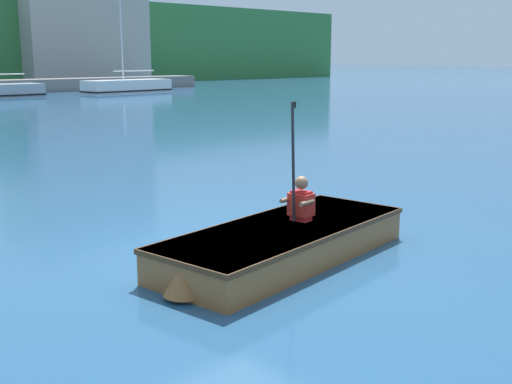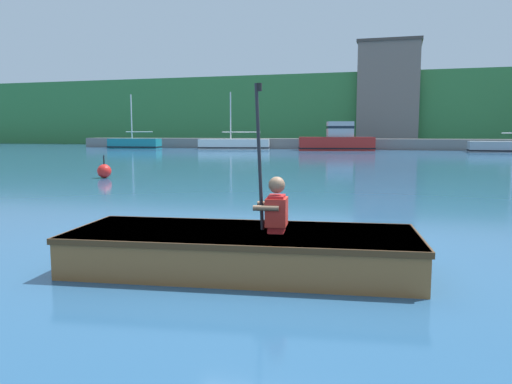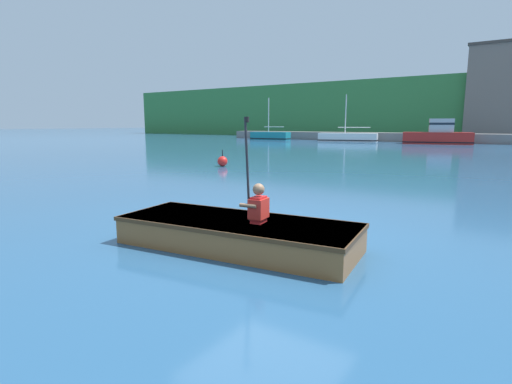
{
  "view_description": "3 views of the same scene",
  "coord_description": "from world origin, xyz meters",
  "views": [
    {
      "loc": [
        -5.43,
        -6.19,
        2.45
      ],
      "look_at": [
        0.03,
        -0.41,
        0.77
      ],
      "focal_mm": 45.0,
      "sensor_mm": 36.0,
      "label": 1
    },
    {
      "loc": [
        1.58,
        -5.77,
        1.44
      ],
      "look_at": [
        0.03,
        -0.41,
        0.77
      ],
      "focal_mm": 35.0,
      "sensor_mm": 36.0,
      "label": 2
    },
    {
      "loc": [
        3.49,
        -5.53,
        1.83
      ],
      "look_at": [
        0.03,
        -0.41,
        0.77
      ],
      "focal_mm": 28.0,
      "sensor_mm": 36.0,
      "label": 3
    }
  ],
  "objects": [
    {
      "name": "rowboat_foreground",
      "position": [
        -0.03,
        -0.92,
        0.24
      ],
      "size": [
        3.81,
        1.8,
        0.42
      ],
      "color": "#935B2D",
      "rests_on": "ground"
    },
    {
      "name": "waterfront_warehouse_left",
      "position": [
        0.13,
        51.42,
        5.52
      ],
      "size": [
        6.57,
        7.16,
        11.02
      ],
      "color": "#75665B",
      "rests_on": "ground"
    },
    {
      "name": "marina_dock",
      "position": [
        0.0,
        37.99,
        0.45
      ],
      "size": [
        56.28,
        2.4,
        0.9
      ],
      "color": "slate",
      "rests_on": "ground"
    },
    {
      "name": "moored_boat_dock_center_near",
      "position": [
        -21.27,
        34.15,
        0.43
      ],
      "size": [
        4.74,
        1.96,
        4.79
      ],
      "color": "#197A84",
      "rests_on": "ground"
    },
    {
      "name": "person_paddler",
      "position": [
        0.37,
        -0.87,
        0.69
      ],
      "size": [
        0.36,
        0.39,
        1.51
      ],
      "color": "red",
      "rests_on": "rowboat_foreground"
    },
    {
      "name": "ground_plane",
      "position": [
        0.0,
        0.0,
        0.0
      ],
      "size": [
        300.0,
        300.0,
        0.0
      ],
      "primitive_type": "plane",
      "color": "#28567F"
    },
    {
      "name": "moored_boat_dock_west_end",
      "position": [
        -12.11,
        34.83,
        0.42
      ],
      "size": [
        6.26,
        3.05,
        4.84
      ],
      "color": "white",
      "rests_on": "ground"
    },
    {
      "name": "channel_buoy",
      "position": [
        -7.43,
        8.03,
        0.22
      ],
      "size": [
        0.44,
        0.44,
        0.72
      ],
      "color": "red",
      "rests_on": "ground"
    },
    {
      "name": "shoreline_ridge",
      "position": [
        0.0,
        58.88,
        3.91
      ],
      "size": [
        120.0,
        20.0,
        7.82
      ],
      "color": "#387A3D",
      "rests_on": "ground"
    },
    {
      "name": "moored_boat_dock_east_inner",
      "position": [
        -3.32,
        34.49,
        0.81
      ],
      "size": [
        6.23,
        3.28,
        2.3
      ],
      "color": "red",
      "rests_on": "ground"
    }
  ]
}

